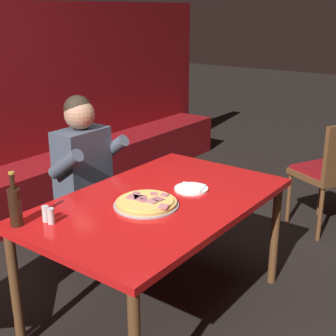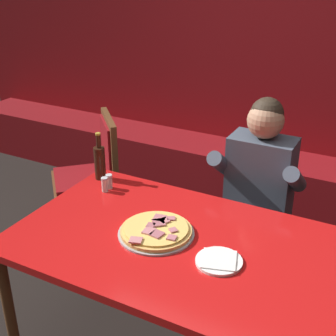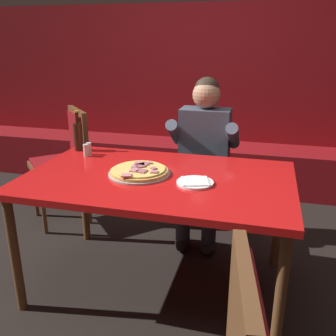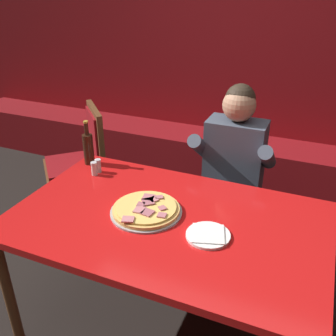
# 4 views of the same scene
# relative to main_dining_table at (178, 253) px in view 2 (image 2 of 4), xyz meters

# --- Properties ---
(booth_wall_panel) EXTENTS (6.80, 0.16, 1.90)m
(booth_wall_panel) POSITION_rel_main_dining_table_xyz_m (0.00, 2.18, 0.25)
(booth_wall_panel) COLOR maroon
(booth_wall_panel) RESTS_ON ground_plane
(booth_bench) EXTENTS (6.46, 0.48, 0.46)m
(booth_bench) POSITION_rel_main_dining_table_xyz_m (0.00, 1.86, -0.47)
(booth_bench) COLOR maroon
(booth_bench) RESTS_ON ground_plane
(main_dining_table) EXTENTS (1.59, 0.98, 0.77)m
(main_dining_table) POSITION_rel_main_dining_table_xyz_m (0.00, 0.00, 0.00)
(main_dining_table) COLOR brown
(main_dining_table) RESTS_ON ground_plane
(pizza) EXTENTS (0.37, 0.37, 0.05)m
(pizza) POSITION_rel_main_dining_table_xyz_m (-0.12, -0.00, 0.09)
(pizza) COLOR #9E9EA3
(pizza) RESTS_ON main_dining_table
(plate_white_paper) EXTENTS (0.21, 0.21, 0.02)m
(plate_white_paper) POSITION_rel_main_dining_table_xyz_m (0.24, -0.07, 0.08)
(plate_white_paper) COLOR white
(plate_white_paper) RESTS_ON main_dining_table
(beer_bottle) EXTENTS (0.07, 0.07, 0.29)m
(beer_bottle) POSITION_rel_main_dining_table_xyz_m (-0.71, 0.38, 0.18)
(beer_bottle) COLOR black
(beer_bottle) RESTS_ON main_dining_table
(shaker_red_pepper_flakes) EXTENTS (0.04, 0.04, 0.09)m
(shaker_red_pepper_flakes) POSITION_rel_main_dining_table_xyz_m (-0.59, 0.29, 0.11)
(shaker_red_pepper_flakes) COLOR silver
(shaker_red_pepper_flakes) RESTS_ON main_dining_table
(shaker_oregano) EXTENTS (0.04, 0.04, 0.09)m
(shaker_oregano) POSITION_rel_main_dining_table_xyz_m (-0.59, 0.25, 0.11)
(shaker_oregano) COLOR silver
(shaker_oregano) RESTS_ON main_dining_table
(diner_seated_blue_shirt) EXTENTS (0.53, 0.53, 1.27)m
(diner_seated_blue_shirt) POSITION_rel_main_dining_table_xyz_m (0.15, 0.71, 0.01)
(diner_seated_blue_shirt) COLOR black
(diner_seated_blue_shirt) RESTS_ON ground_plane
(dining_chair_near_right) EXTENTS (0.62, 0.62, 0.98)m
(dining_chair_near_right) POSITION_rel_main_dining_table_xyz_m (-1.04, 0.74, -0.11)
(dining_chair_near_right) COLOR brown
(dining_chair_near_right) RESTS_ON ground_plane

